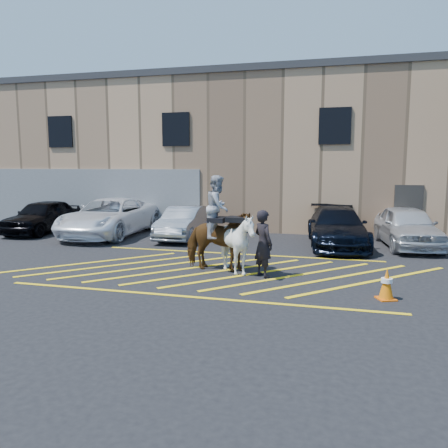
% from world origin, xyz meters
% --- Properties ---
extents(ground, '(90.00, 90.00, 0.00)m').
position_xyz_m(ground, '(0.00, 0.00, 0.00)').
color(ground, black).
rests_on(ground, ground).
extents(car_black_suv, '(1.88, 4.36, 1.46)m').
position_xyz_m(car_black_suv, '(-9.49, 4.64, 0.73)').
color(car_black_suv, black).
rests_on(car_black_suv, ground).
extents(car_white_pickup, '(2.72, 5.73, 1.58)m').
position_xyz_m(car_white_pickup, '(-6.18, 4.65, 0.79)').
color(car_white_pickup, white).
rests_on(car_white_pickup, ground).
extents(car_silver_sedan, '(1.56, 4.03, 1.31)m').
position_xyz_m(car_silver_sedan, '(-2.87, 4.76, 0.66)').
color(car_silver_sedan, gray).
rests_on(car_silver_sedan, ground).
extents(car_blue_suv, '(2.52, 5.10, 1.43)m').
position_xyz_m(car_blue_suv, '(3.22, 4.59, 0.71)').
color(car_blue_suv, black).
rests_on(car_blue_suv, ground).
extents(car_white_suv, '(2.30, 4.61, 1.51)m').
position_xyz_m(car_white_suv, '(5.73, 5.10, 0.75)').
color(car_white_suv, silver).
rests_on(car_white_suv, ground).
extents(handler, '(0.78, 0.77, 1.82)m').
position_xyz_m(handler, '(1.32, -0.54, 0.91)').
color(handler, black).
rests_on(handler, ground).
extents(warehouse, '(32.42, 10.20, 7.30)m').
position_xyz_m(warehouse, '(-0.01, 11.99, 3.65)').
color(warehouse, tan).
rests_on(warehouse, ground).
extents(hatching_zone, '(12.60, 5.12, 0.01)m').
position_xyz_m(hatching_zone, '(-0.00, -0.30, 0.01)').
color(hatching_zone, yellow).
rests_on(hatching_zone, ground).
extents(mounted_bay, '(2.12, 1.06, 2.73)m').
position_xyz_m(mounted_bay, '(-0.03, -0.24, 1.10)').
color(mounted_bay, brown).
rests_on(mounted_bay, ground).
extents(saddled_white, '(1.48, 1.64, 1.72)m').
position_xyz_m(saddled_white, '(0.56, -0.41, 0.86)').
color(saddled_white, silver).
rests_on(saddled_white, ground).
extents(traffic_cone, '(0.50, 0.50, 0.73)m').
position_xyz_m(traffic_cone, '(4.35, -1.85, 0.37)').
color(traffic_cone, '#E65709').
rests_on(traffic_cone, ground).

